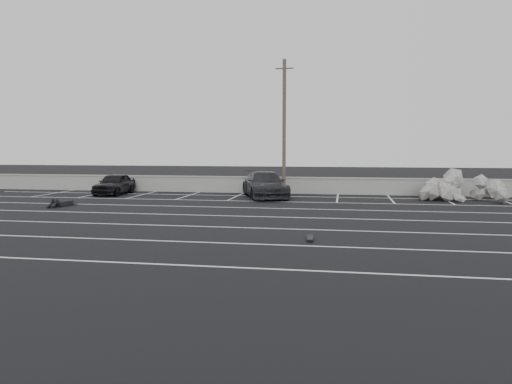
% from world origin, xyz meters
% --- Properties ---
extents(ground, '(120.00, 120.00, 0.00)m').
position_xyz_m(ground, '(0.00, 0.00, 0.00)').
color(ground, black).
rests_on(ground, ground).
extents(seawall, '(50.00, 0.45, 1.06)m').
position_xyz_m(seawall, '(0.00, 14.00, 0.55)').
color(seawall, gray).
rests_on(seawall, ground).
extents(stall_lines, '(36.00, 20.05, 0.01)m').
position_xyz_m(stall_lines, '(-0.08, 4.41, 0.00)').
color(stall_lines, silver).
rests_on(stall_lines, ground).
extents(car_left, '(1.77, 4.00, 1.34)m').
position_xyz_m(car_left, '(-9.79, 11.36, 0.67)').
color(car_left, black).
rests_on(car_left, ground).
extents(car_right, '(3.81, 5.70, 1.53)m').
position_xyz_m(car_right, '(-0.20, 11.07, 0.77)').
color(car_right, black).
rests_on(car_right, ground).
extents(utility_pole, '(1.11, 0.22, 8.31)m').
position_xyz_m(utility_pole, '(0.65, 13.20, 4.21)').
color(utility_pole, '#4C4238').
rests_on(utility_pole, ground).
extents(trash_bin, '(0.68, 0.68, 0.86)m').
position_xyz_m(trash_bin, '(9.72, 13.52, 0.44)').
color(trash_bin, '#272729').
rests_on(trash_bin, ground).
extents(riprap_pile, '(5.24, 3.44, 1.12)m').
position_xyz_m(riprap_pile, '(10.22, 11.37, 0.43)').
color(riprap_pile, '#A7A59C').
rests_on(riprap_pile, ground).
extents(person, '(1.38, 2.54, 0.47)m').
position_xyz_m(person, '(-9.45, 5.23, 0.24)').
color(person, black).
rests_on(person, ground).
extents(skateboard, '(0.23, 0.74, 0.09)m').
position_xyz_m(skateboard, '(3.36, -2.09, 0.07)').
color(skateboard, black).
rests_on(skateboard, ground).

